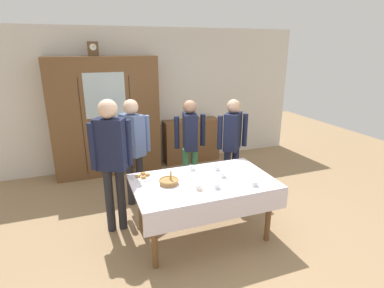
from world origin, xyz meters
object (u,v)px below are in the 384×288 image
at_px(pastry_plate, 143,176).
at_px(person_by_cabinet, 111,153).
at_px(book_stack, 191,119).
at_px(tea_cup_near_left, 254,184).
at_px(tea_cup_back_edge, 217,168).
at_px(spoon_back_edge, 201,183).
at_px(tea_cup_far_right, 199,187).
at_px(bread_basket, 169,181).
at_px(bookshelf_low, 191,140).
at_px(person_beside_shelf, 133,143).
at_px(tea_cup_mid_left, 192,168).
at_px(spoon_far_right, 164,174).
at_px(person_near_right_end, 232,138).
at_px(mantel_clock, 93,49).
at_px(dining_table, 204,189).
at_px(wall_cabinet, 106,117).
at_px(tea_cup_near_right, 223,175).
at_px(tea_cup_far_left, 216,186).
at_px(person_behind_table_right, 190,138).

xyz_separation_m(pastry_plate, person_by_cabinet, (-0.34, 0.18, 0.29)).
height_order(book_stack, tea_cup_near_left, book_stack).
relative_size(tea_cup_back_edge, spoon_back_edge, 1.09).
relative_size(tea_cup_far_right, bread_basket, 0.54).
height_order(bookshelf_low, person_beside_shelf, person_beside_shelf).
distance_m(bookshelf_low, tea_cup_mid_left, 2.42).
xyz_separation_m(bookshelf_low, tea_cup_back_edge, (-0.51, -2.37, 0.36)).
bearing_deg(spoon_far_right, person_near_right_end, 24.17).
xyz_separation_m(mantel_clock, spoon_back_edge, (0.96, -2.61, -1.53)).
bearing_deg(tea_cup_mid_left, dining_table, -87.29).
relative_size(tea_cup_far_right, spoon_back_edge, 1.09).
bearing_deg(tea_cup_back_edge, tea_cup_near_left, -70.09).
distance_m(tea_cup_back_edge, person_by_cabinet, 1.37).
bearing_deg(tea_cup_mid_left, pastry_plate, -179.68).
relative_size(wall_cabinet, person_by_cabinet, 1.24).
bearing_deg(person_by_cabinet, tea_cup_near_right, -22.34).
bearing_deg(pastry_plate, tea_cup_mid_left, 0.32).
relative_size(spoon_back_edge, person_by_cabinet, 0.07).
xyz_separation_m(tea_cup_near_right, person_beside_shelf, (-0.92, 1.15, 0.19)).
bearing_deg(tea_cup_far_left, person_behind_table_right, 81.86).
xyz_separation_m(pastry_plate, person_behind_table_right, (0.95, 0.88, 0.15)).
bearing_deg(tea_cup_near_right, wall_cabinet, 114.53).
relative_size(dining_table, person_near_right_end, 1.09).
bearing_deg(tea_cup_far_right, pastry_plate, 133.79).
xyz_separation_m(wall_cabinet, tea_cup_mid_left, (0.88, -2.20, -0.29)).
distance_m(tea_cup_far_right, spoon_back_edge, 0.18).
bearing_deg(tea_cup_mid_left, bread_basket, -143.76).
relative_size(tea_cup_mid_left, person_near_right_end, 0.08).
height_order(dining_table, spoon_back_edge, spoon_back_edge).
xyz_separation_m(tea_cup_near_left, tea_cup_back_edge, (-0.21, 0.59, 0.00)).
distance_m(tea_cup_near_right, person_near_right_end, 1.13).
relative_size(book_stack, pastry_plate, 0.69).
bearing_deg(person_behind_table_right, book_stack, 69.09).
xyz_separation_m(tea_cup_mid_left, tea_cup_far_right, (-0.13, -0.56, -0.00)).
height_order(tea_cup_back_edge, tea_cup_far_left, same).
distance_m(tea_cup_far_left, pastry_plate, 0.95).
height_order(tea_cup_far_left, person_near_right_end, person_near_right_end).
height_order(mantel_clock, spoon_far_right, mantel_clock).
distance_m(mantel_clock, bookshelf_low, 2.60).
relative_size(mantel_clock, book_stack, 1.24).
bearing_deg(person_behind_table_right, mantel_clock, 134.10).
bearing_deg(mantel_clock, bread_basket, -76.68).
height_order(spoon_back_edge, person_beside_shelf, person_beside_shelf).
bearing_deg(pastry_plate, tea_cup_back_edge, -6.35).
height_order(bookshelf_low, bread_basket, bread_basket).
bearing_deg(tea_cup_back_edge, tea_cup_far_left, -115.33).
xyz_separation_m(wall_cabinet, pastry_plate, (0.22, -2.21, -0.30)).
bearing_deg(mantel_clock, person_by_cabinet, -90.14).
bearing_deg(dining_table, tea_cup_far_left, -74.74).
relative_size(bookshelf_low, tea_cup_near_left, 8.98).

